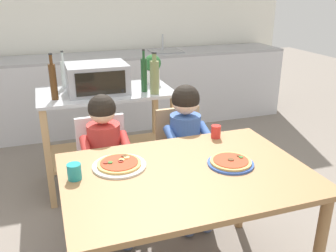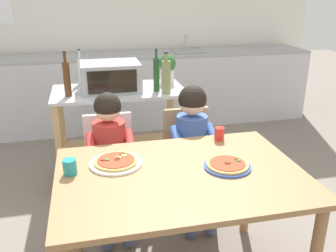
{
  "view_description": "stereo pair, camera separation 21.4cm",
  "coord_description": "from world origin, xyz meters",
  "px_view_note": "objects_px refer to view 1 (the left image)",
  "views": [
    {
      "loc": [
        -0.65,
        -1.59,
        1.66
      ],
      "look_at": [
        0.0,
        0.3,
        0.9
      ],
      "focal_mm": 39.13,
      "sensor_mm": 36.0,
      "label": 1
    },
    {
      "loc": [
        -0.44,
        -1.65,
        1.66
      ],
      "look_at": [
        0.0,
        0.3,
        0.9
      ],
      "focal_mm": 39.13,
      "sensor_mm": 36.0,
      "label": 2
    }
  ],
  "objects_px": {
    "bottle_slim_sauce": "(154,76)",
    "pizza_plate_white": "(119,165)",
    "drinking_cup_teal": "(74,172)",
    "kitchen_island_cart": "(107,122)",
    "dining_chair_left": "(104,166)",
    "bottle_dark_olive_oil": "(144,74)",
    "dining_table": "(186,188)",
    "child_in_blue_striped_shirt": "(188,138)",
    "bottle_tall_green_wine": "(53,81)",
    "bottle_squat_spirits": "(64,73)",
    "drinking_cup_red": "(216,132)",
    "pizza_plate_blue_rimmed": "(231,162)",
    "dining_chair_right": "(182,155)",
    "potted_herb_plant": "(153,68)",
    "toaster_oven": "(97,78)",
    "child_in_red_shirt": "(106,152)"
  },
  "relations": [
    {
      "from": "child_in_blue_striped_shirt",
      "to": "dining_chair_left",
      "type": "bearing_deg",
      "value": 168.14
    },
    {
      "from": "kitchen_island_cart",
      "to": "potted_herb_plant",
      "type": "height_order",
      "value": "potted_herb_plant"
    },
    {
      "from": "toaster_oven",
      "to": "dining_table",
      "type": "relative_size",
      "value": 0.37
    },
    {
      "from": "kitchen_island_cart",
      "to": "bottle_squat_spirits",
      "type": "relative_size",
      "value": 3.59
    },
    {
      "from": "bottle_squat_spirits",
      "to": "drinking_cup_red",
      "type": "xyz_separation_m",
      "value": [
        0.84,
        -1.25,
        -0.18
      ]
    },
    {
      "from": "kitchen_island_cart",
      "to": "dining_chair_left",
      "type": "distance_m",
      "value": 0.65
    },
    {
      "from": "dining_chair_left",
      "to": "pizza_plate_blue_rimmed",
      "type": "bearing_deg",
      "value": -51.94
    },
    {
      "from": "dining_chair_right",
      "to": "drinking_cup_teal",
      "type": "bearing_deg",
      "value": -142.73
    },
    {
      "from": "kitchen_island_cart",
      "to": "drinking_cup_teal",
      "type": "distance_m",
      "value": 1.33
    },
    {
      "from": "bottle_slim_sauce",
      "to": "dining_chair_left",
      "type": "xyz_separation_m",
      "value": [
        -0.5,
        -0.41,
        -0.51
      ]
    },
    {
      "from": "toaster_oven",
      "to": "pizza_plate_blue_rimmed",
      "type": "bearing_deg",
      "value": -69.36
    },
    {
      "from": "bottle_squat_spirits",
      "to": "child_in_blue_striped_shirt",
      "type": "relative_size",
      "value": 0.3
    },
    {
      "from": "kitchen_island_cart",
      "to": "dining_chair_left",
      "type": "bearing_deg",
      "value": -102.43
    },
    {
      "from": "drinking_cup_teal",
      "to": "kitchen_island_cart",
      "type": "bearing_deg",
      "value": 73.21
    },
    {
      "from": "pizza_plate_blue_rimmed",
      "to": "drinking_cup_teal",
      "type": "xyz_separation_m",
      "value": [
        -0.82,
        0.11,
        0.03
      ]
    },
    {
      "from": "toaster_oven",
      "to": "drinking_cup_teal",
      "type": "distance_m",
      "value": 1.28
    },
    {
      "from": "child_in_blue_striped_shirt",
      "to": "bottle_tall_green_wine",
      "type": "bearing_deg",
      "value": 143.62
    },
    {
      "from": "pizza_plate_white",
      "to": "pizza_plate_blue_rimmed",
      "type": "bearing_deg",
      "value": -16.76
    },
    {
      "from": "kitchen_island_cart",
      "to": "drinking_cup_red",
      "type": "xyz_separation_m",
      "value": [
        0.53,
        -1.0,
        0.22
      ]
    },
    {
      "from": "toaster_oven",
      "to": "pizza_plate_white",
      "type": "distance_m",
      "value": 1.19
    },
    {
      "from": "toaster_oven",
      "to": "drinking_cup_teal",
      "type": "relative_size",
      "value": 5.77
    },
    {
      "from": "kitchen_island_cart",
      "to": "dining_table",
      "type": "distance_m",
      "value": 1.38
    },
    {
      "from": "pizza_plate_blue_rimmed",
      "to": "bottle_slim_sauce",
      "type": "bearing_deg",
      "value": 93.96
    },
    {
      "from": "dining_chair_left",
      "to": "bottle_dark_olive_oil",
      "type": "bearing_deg",
      "value": 48.73
    },
    {
      "from": "potted_herb_plant",
      "to": "child_in_blue_striped_shirt",
      "type": "bearing_deg",
      "value": -90.53
    },
    {
      "from": "dining_chair_left",
      "to": "child_in_blue_striped_shirt",
      "type": "xyz_separation_m",
      "value": [
        0.58,
        -0.12,
        0.19
      ]
    },
    {
      "from": "dining_chair_left",
      "to": "dining_chair_right",
      "type": "distance_m",
      "value": 0.58
    },
    {
      "from": "dining_table",
      "to": "pizza_plate_blue_rimmed",
      "type": "relative_size",
      "value": 5.09
    },
    {
      "from": "child_in_red_shirt",
      "to": "drinking_cup_teal",
      "type": "xyz_separation_m",
      "value": [
        -0.24,
        -0.51,
        0.15
      ]
    },
    {
      "from": "bottle_dark_olive_oil",
      "to": "bottle_slim_sauce",
      "type": "bearing_deg",
      "value": -55.33
    },
    {
      "from": "bottle_tall_green_wine",
      "to": "potted_herb_plant",
      "type": "relative_size",
      "value": 1.39
    },
    {
      "from": "child_in_blue_striped_shirt",
      "to": "drinking_cup_teal",
      "type": "distance_m",
      "value": 0.98
    },
    {
      "from": "potted_herb_plant",
      "to": "bottle_tall_green_wine",
      "type": "bearing_deg",
      "value": -163.52
    },
    {
      "from": "drinking_cup_red",
      "to": "bottle_slim_sauce",
      "type": "bearing_deg",
      "value": 102.27
    },
    {
      "from": "kitchen_island_cart",
      "to": "child_in_blue_striped_shirt",
      "type": "relative_size",
      "value": 1.09
    },
    {
      "from": "potted_herb_plant",
      "to": "dining_table",
      "type": "bearing_deg",
      "value": -100.12
    },
    {
      "from": "kitchen_island_cart",
      "to": "child_in_blue_striped_shirt",
      "type": "bearing_deg",
      "value": -59.41
    },
    {
      "from": "bottle_tall_green_wine",
      "to": "potted_herb_plant",
      "type": "height_order",
      "value": "bottle_tall_green_wine"
    },
    {
      "from": "bottle_tall_green_wine",
      "to": "bottle_squat_spirits",
      "type": "height_order",
      "value": "bottle_tall_green_wine"
    },
    {
      "from": "toaster_oven",
      "to": "bottle_dark_olive_oil",
      "type": "bearing_deg",
      "value": -15.43
    },
    {
      "from": "child_in_blue_striped_shirt",
      "to": "bottle_slim_sauce",
      "type": "bearing_deg",
      "value": 98.48
    },
    {
      "from": "dining_chair_left",
      "to": "child_in_blue_striped_shirt",
      "type": "bearing_deg",
      "value": -11.86
    },
    {
      "from": "bottle_squat_spirits",
      "to": "dining_table",
      "type": "relative_size",
      "value": 0.24
    },
    {
      "from": "kitchen_island_cart",
      "to": "drinking_cup_teal",
      "type": "relative_size",
      "value": 13.34
    },
    {
      "from": "bottle_slim_sauce",
      "to": "drinking_cup_teal",
      "type": "height_order",
      "value": "bottle_slim_sauce"
    },
    {
      "from": "toaster_oven",
      "to": "dining_chair_left",
      "type": "height_order",
      "value": "toaster_oven"
    },
    {
      "from": "kitchen_island_cart",
      "to": "dining_chair_right",
      "type": "xyz_separation_m",
      "value": [
        0.44,
        -0.63,
        -0.09
      ]
    },
    {
      "from": "bottle_slim_sauce",
      "to": "pizza_plate_white",
      "type": "xyz_separation_m",
      "value": [
        -0.5,
        -0.98,
        -0.23
      ]
    },
    {
      "from": "drinking_cup_red",
      "to": "potted_herb_plant",
      "type": "bearing_deg",
      "value": 94.16
    },
    {
      "from": "drinking_cup_teal",
      "to": "bottle_slim_sauce",
      "type": "bearing_deg",
      "value": 54.48
    }
  ]
}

